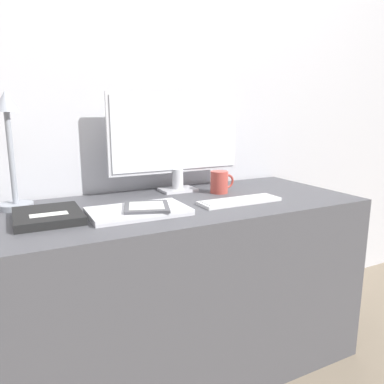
# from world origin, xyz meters

# --- Properties ---
(wall_back) EXTENTS (3.60, 0.05, 2.40)m
(wall_back) POSITION_xyz_m (0.00, 0.58, 1.20)
(wall_back) COLOR silver
(wall_back) RESTS_ON ground_plane
(desk) EXTENTS (1.41, 0.61, 0.70)m
(desk) POSITION_xyz_m (0.00, 0.24, 0.35)
(desk) COLOR #4C4C51
(desk) RESTS_ON ground_plane
(monitor) EXTENTS (0.61, 0.11, 0.43)m
(monitor) POSITION_xyz_m (0.08, 0.44, 0.94)
(monitor) COLOR silver
(monitor) RESTS_ON desk
(keyboard) EXTENTS (0.33, 0.10, 0.01)m
(keyboard) POSITION_xyz_m (0.20, 0.13, 0.71)
(keyboard) COLOR silver
(keyboard) RESTS_ON desk
(laptop) EXTENTS (0.34, 0.21, 0.02)m
(laptop) POSITION_xyz_m (-0.21, 0.15, 0.71)
(laptop) COLOR silver
(laptop) RESTS_ON desk
(ereader) EXTENTS (0.20, 0.20, 0.01)m
(ereader) POSITION_xyz_m (-0.18, 0.14, 0.73)
(ereader) COLOR #4C4C51
(ereader) RESTS_ON laptop
(desk_lamp) EXTENTS (0.12, 0.12, 0.42)m
(desk_lamp) POSITION_xyz_m (-0.58, 0.43, 0.94)
(desk_lamp) COLOR #999EA8
(desk_lamp) RESTS_ON desk
(notebook) EXTENTS (0.21, 0.25, 0.03)m
(notebook) POSITION_xyz_m (-0.49, 0.22, 0.72)
(notebook) COLOR black
(notebook) RESTS_ON desk
(coffee_mug) EXTENTS (0.11, 0.08, 0.10)m
(coffee_mug) POSITION_xyz_m (0.22, 0.32, 0.75)
(coffee_mug) COLOR #B7473D
(coffee_mug) RESTS_ON desk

